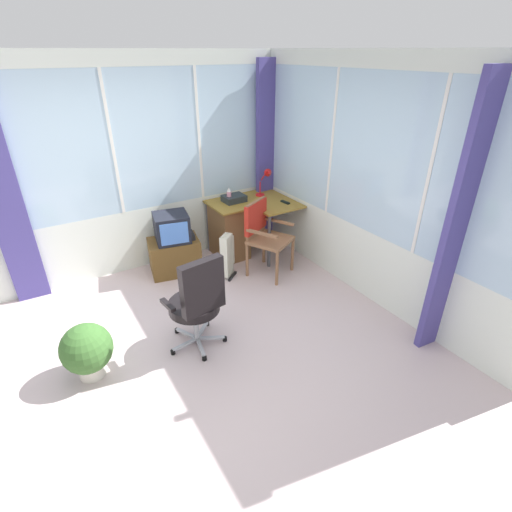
# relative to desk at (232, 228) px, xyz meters

# --- Properties ---
(ground) EXTENTS (5.41, 4.99, 0.06)m
(ground) POSITION_rel_desk_xyz_m (-1.35, -1.65, -0.45)
(ground) COLOR beige
(north_window_panel) EXTENTS (4.41, 0.07, 2.66)m
(north_window_panel) POSITION_rel_desk_xyz_m (-1.35, 0.37, 0.91)
(north_window_panel) COLOR white
(north_window_panel) RESTS_ON ground
(east_window_panel) EXTENTS (0.07, 3.99, 2.66)m
(east_window_panel) POSITION_rel_desk_xyz_m (0.88, -1.65, 0.91)
(east_window_panel) COLOR white
(east_window_panel) RESTS_ON ground
(curtain_north_left) EXTENTS (0.35, 0.08, 2.56)m
(curtain_north_left) POSITION_rel_desk_xyz_m (-2.57, 0.29, 0.86)
(curtain_north_left) COLOR #49418C
(curtain_north_left) RESTS_ON ground
(curtain_corner) EXTENTS (0.35, 0.10, 2.56)m
(curtain_corner) POSITION_rel_desk_xyz_m (0.75, 0.24, 0.86)
(curtain_corner) COLOR #49418C
(curtain_corner) RESTS_ON ground
(curtain_east_far) EXTENTS (0.35, 0.10, 2.56)m
(curtain_east_far) POSITION_rel_desk_xyz_m (0.80, -2.75, 0.86)
(curtain_east_far) COLOR #49418C
(curtain_east_far) RESTS_ON ground
(desk) EXTENTS (1.10, 0.95, 0.78)m
(desk) POSITION_rel_desk_xyz_m (0.00, 0.00, 0.00)
(desk) COLOR olive
(desk) RESTS_ON ground
(desk_lamp) EXTENTS (0.23, 0.20, 0.39)m
(desk_lamp) POSITION_rel_desk_xyz_m (0.60, 0.03, 0.62)
(desk_lamp) COLOR red
(desk_lamp) RESTS_ON desk
(tv_remote) EXTENTS (0.06, 0.15, 0.02)m
(tv_remote) POSITION_rel_desk_xyz_m (0.65, -0.37, 0.37)
(tv_remote) COLOR black
(tv_remote) RESTS_ON desk
(spray_bottle) EXTENTS (0.06, 0.06, 0.22)m
(spray_bottle) POSITION_rel_desk_xyz_m (0.01, 0.05, 0.47)
(spray_bottle) COLOR pink
(spray_bottle) RESTS_ON desk
(paper_tray) EXTENTS (0.31, 0.24, 0.09)m
(paper_tray) POSITION_rel_desk_xyz_m (0.08, 0.05, 0.41)
(paper_tray) COLOR #242C2E
(paper_tray) RESTS_ON desk
(wooden_armchair) EXTENTS (0.65, 0.65, 0.98)m
(wooden_armchair) POSITION_rel_desk_xyz_m (0.11, -0.63, 0.21)
(wooden_armchair) COLOR #8B5E3E
(wooden_armchair) RESTS_ON ground
(office_chair) EXTENTS (0.61, 0.57, 1.03)m
(office_chair) POSITION_rel_desk_xyz_m (-1.22, -1.59, 0.16)
(office_chair) COLOR #B7B7BF
(office_chair) RESTS_ON ground
(tv_on_stand) EXTENTS (0.71, 0.56, 0.82)m
(tv_on_stand) POSITION_rel_desk_xyz_m (-0.88, -0.04, -0.05)
(tv_on_stand) COLOR brown
(tv_on_stand) RESTS_ON ground
(space_heater) EXTENTS (0.29, 0.28, 0.59)m
(space_heater) POSITION_rel_desk_xyz_m (-0.34, -0.51, -0.11)
(space_heater) COLOR silver
(space_heater) RESTS_ON ground
(potted_plant) EXTENTS (0.45, 0.45, 0.54)m
(potted_plant) POSITION_rel_desk_xyz_m (-2.24, -1.41, -0.12)
(potted_plant) COLOR silver
(potted_plant) RESTS_ON ground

